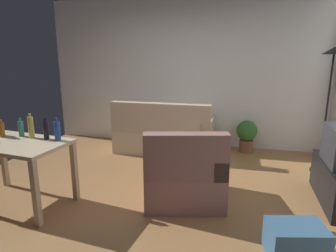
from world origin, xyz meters
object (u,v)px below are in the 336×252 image
Objects in this scene: bottle_blue at (57,131)px; torchiere_lamp at (331,76)px; storage_box at (296,241)px; couch at (164,135)px; armchair at (184,176)px; bottle_dark at (46,130)px; bottle_amber at (2,130)px; bottle_squat at (31,127)px; bottle_tall at (21,128)px; desk at (15,151)px; potted_plant at (247,134)px.

torchiere_lamp is at bearing 28.41° from bottle_blue.
storage_box is (-0.66, -2.14, -1.26)m from torchiere_lamp.
couch is at bearing 71.27° from bottle_blue.
armchair is 1.37m from storage_box.
bottle_dark is 0.96× the size of bottle_blue.
bottle_squat is (0.37, 0.05, 0.04)m from bottle_amber.
torchiere_lamp reaches higher than bottle_tall.
desk is 3.05m from storage_box.
torchiere_lamp reaches higher than bottle_squat.
couch is 1.33× the size of desk.
desk is 5.75× the size of bottle_tall.
potted_plant is at bearing 40.24° from bottle_amber.
potted_plant is at bearing 147.74° from torchiere_lamp.
bottle_blue is (0.53, -0.05, 0.02)m from bottle_tall.
couch and armchair have the same top height.
desk is 4.87× the size of bottle_blue.
bottle_blue is (0.36, -0.02, -0.01)m from bottle_squat.
potted_plant is (2.60, 2.56, -0.32)m from desk.
bottle_tall is at bearing 112.62° from desk.
bottle_tall is at bearing 169.46° from bottle_squat.
bottle_amber is at bearing -176.00° from bottle_dark.
desk is 5.07× the size of bottle_dark.
bottle_squat reaches higher than bottle_tall.
bottle_amber is at bearing 55.69° from couch.
bottle_squat reaches higher than bottle_amber.
couch is 3.52× the size of storage_box.
torchiere_lamp is 6.94× the size of bottle_blue.
potted_plant is at bearing -167.62° from couch.
torchiere_lamp reaches higher than bottle_blue.
bottle_squat is at bearing -136.35° from potted_plant.
potted_plant is at bearing 98.19° from storage_box.
bottle_tall is (-1.24, -2.03, 0.55)m from couch.
bottle_squat is (-1.77, -0.32, 0.57)m from armchair.
bottle_amber is at bearing -172.99° from bottle_squat.
storage_box is (1.13, -0.75, -0.17)m from armchair.
bottle_tall is 0.76× the size of bottle_squat.
bottle_tall is (-0.06, 0.21, 0.20)m from desk.
potted_plant is at bearing 46.12° from bottle_dark.
bottle_dark reaches higher than storage_box.
storage_box is at bearing 1.76° from desk.
torchiere_lamp is 3.77× the size of storage_box.
couch is 1.46m from potted_plant.
storage_box is 1.84× the size of bottle_blue.
bottle_amber is 0.57m from bottle_dark.
potted_plant is (1.42, 0.31, 0.02)m from couch.
bottle_amber is at bearing 159.16° from desk.
bottle_squat reaches higher than potted_plant.
bottle_dark is at bearing 173.58° from bottle_blue.
desk is 3.66m from potted_plant.
armchair is 2.02m from bottle_tall.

